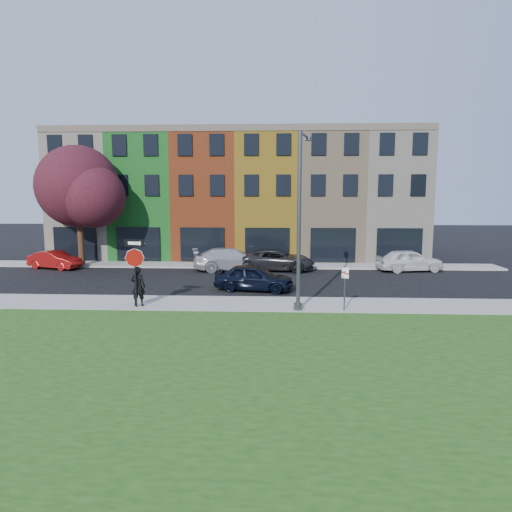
{
  "coord_description": "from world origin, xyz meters",
  "views": [
    {
      "loc": [
        0.76,
        -18.56,
        5.46
      ],
      "look_at": [
        -0.29,
        4.0,
        2.31
      ],
      "focal_mm": 32.0,
      "sensor_mm": 36.0,
      "label": 1
    }
  ],
  "objects_px": {
    "sedan_near": "(254,277)",
    "stop_sign": "(135,259)",
    "man": "(138,286)",
    "street_lamp": "(300,221)"
  },
  "relations": [
    {
      "from": "sedan_near",
      "to": "stop_sign",
      "type": "bearing_deg",
      "value": 139.88
    },
    {
      "from": "stop_sign",
      "to": "man",
      "type": "xyz_separation_m",
      "value": [
        0.03,
        0.27,
        -1.33
      ]
    },
    {
      "from": "street_lamp",
      "to": "man",
      "type": "bearing_deg",
      "value": -168.79
    },
    {
      "from": "stop_sign",
      "to": "man",
      "type": "distance_m",
      "value": 1.36
    },
    {
      "from": "stop_sign",
      "to": "man",
      "type": "relative_size",
      "value": 1.69
    },
    {
      "from": "stop_sign",
      "to": "street_lamp",
      "type": "height_order",
      "value": "street_lamp"
    },
    {
      "from": "sedan_near",
      "to": "street_lamp",
      "type": "distance_m",
      "value": 6.02
    },
    {
      "from": "stop_sign",
      "to": "sedan_near",
      "type": "height_order",
      "value": "stop_sign"
    },
    {
      "from": "stop_sign",
      "to": "sedan_near",
      "type": "bearing_deg",
      "value": 54.37
    },
    {
      "from": "street_lamp",
      "to": "stop_sign",
      "type": "bearing_deg",
      "value": -166.77
    }
  ]
}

